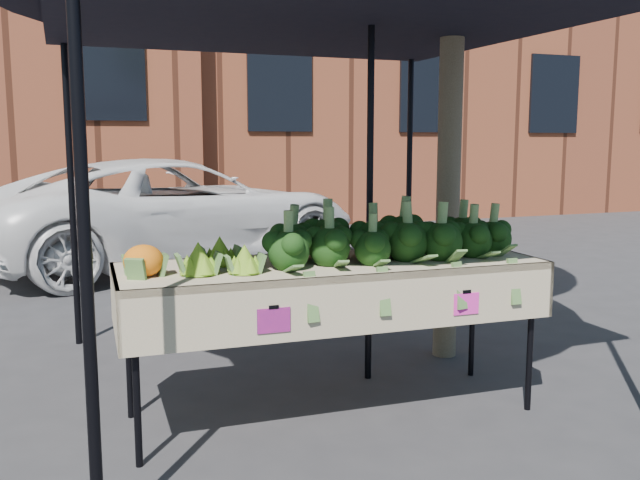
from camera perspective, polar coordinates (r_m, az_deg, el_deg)
The scene contains 9 objects.
ground at distance 4.03m, azimuth -0.97°, elevation -14.91°, with size 90.00×90.00×0.00m, color #2E2E31.
table at distance 4.01m, azimuth 1.02°, elevation -8.20°, with size 2.42×0.88×0.90m.
canopy at distance 4.41m, azimuth -0.43°, elevation 5.46°, with size 3.16×3.16×2.74m, color black, non-canonical shape.
broccoli_heap at distance 4.05m, azimuth 5.65°, elevation 0.58°, with size 1.57×0.60×0.29m, color #0E3510.
romanesco_cluster at distance 3.68m, azimuth -8.54°, elevation -0.77°, with size 0.46×0.50×0.23m, color #7ABC27.
cauliflower_pair at distance 3.59m, azimuth -14.44°, elevation -1.35°, with size 0.23×0.23×0.20m, color orange.
vehicle at distance 9.05m, azimuth -12.30°, elevation 13.54°, with size 2.26×1.36×4.90m, color white.
street_tree at distance 5.12m, azimuth 10.97°, elevation 17.94°, with size 2.50×2.50×4.92m, color #1E4C14, non-canonical shape.
building_right at distance 18.19m, azimuth 6.83°, elevation 16.59°, with size 12.00×8.00×8.50m, color brown.
Camera 1 is at (-1.24, -3.49, 1.58)m, focal length 38.59 mm.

